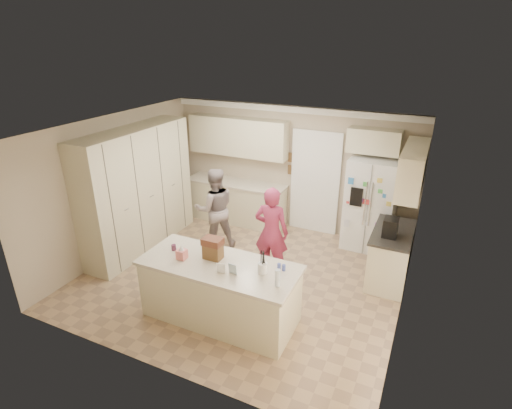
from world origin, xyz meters
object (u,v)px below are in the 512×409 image
at_px(refrigerator, 371,204).
at_px(teen_girl, 271,232).
at_px(coffee_maker, 391,227).
at_px(utensil_crock, 263,268).
at_px(tissue_box, 182,254).
at_px(teen_boy, 215,209).
at_px(island_base, 220,292).
at_px(dollhouse_body, 213,251).

relative_size(refrigerator, teen_girl, 1.11).
distance_m(coffee_maker, utensil_crock, 2.32).
xyz_separation_m(refrigerator, coffee_maker, (0.51, -1.22, 0.17)).
relative_size(tissue_box, teen_boy, 0.09).
xyz_separation_m(island_base, dollhouse_body, (-0.15, 0.10, 0.60)).
bearing_deg(island_base, refrigerator, 63.75).
bearing_deg(refrigerator, dollhouse_body, -116.83).
bearing_deg(teen_boy, utensil_crock, 96.57).
xyz_separation_m(utensil_crock, teen_boy, (-1.82, 1.82, -0.19)).
xyz_separation_m(teen_boy, teen_girl, (1.37, -0.45, 0.00)).
bearing_deg(coffee_maker, tissue_box, -142.43).
bearing_deg(island_base, coffee_maker, 42.83).
bearing_deg(refrigerator, coffee_maker, -64.94).
distance_m(coffee_maker, teen_boy, 3.23).
bearing_deg(dollhouse_body, teen_boy, 119.89).
relative_size(refrigerator, coffee_maker, 6.00).
distance_m(refrigerator, coffee_maker, 1.33).
xyz_separation_m(tissue_box, dollhouse_body, (0.40, 0.20, 0.04)).
xyz_separation_m(refrigerator, teen_girl, (-1.34, -1.71, -0.09)).
relative_size(coffee_maker, teen_boy, 0.19).
bearing_deg(coffee_maker, teen_boy, -179.46).
bearing_deg(dollhouse_body, coffee_maker, 39.29).
xyz_separation_m(dollhouse_body, teen_boy, (-1.02, 1.77, -0.23)).
distance_m(refrigerator, utensil_crock, 3.20).
height_order(refrigerator, island_base, refrigerator).
distance_m(coffee_maker, dollhouse_body, 2.84).
xyz_separation_m(island_base, tissue_box, (-0.55, -0.10, 0.56)).
xyz_separation_m(refrigerator, dollhouse_body, (-1.69, -3.02, 0.14)).
xyz_separation_m(tissue_box, teen_boy, (-0.62, 1.97, -0.19)).
height_order(utensil_crock, teen_boy, teen_boy).
height_order(dollhouse_body, teen_girl, teen_girl).
bearing_deg(refrigerator, tissue_box, -120.59).
relative_size(coffee_maker, island_base, 0.14).
relative_size(refrigerator, utensil_crock, 12.00).
distance_m(coffee_maker, island_base, 2.87).
distance_m(coffee_maker, tissue_box, 3.28).
bearing_deg(teen_girl, refrigerator, -132.90).
bearing_deg(island_base, teen_boy, 121.98).
xyz_separation_m(coffee_maker, dollhouse_body, (-2.20, -1.80, -0.03)).
bearing_deg(tissue_box, teen_girl, 63.58).
height_order(coffee_maker, utensil_crock, coffee_maker).
bearing_deg(teen_girl, teen_boy, -23.12).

